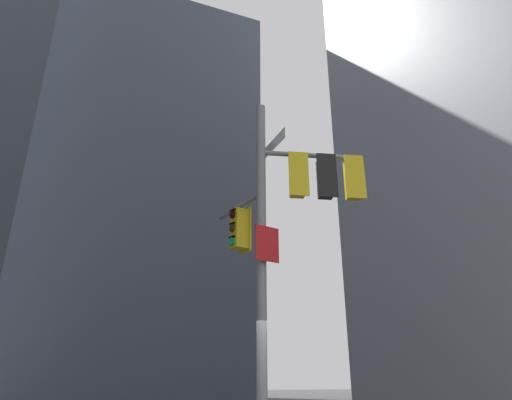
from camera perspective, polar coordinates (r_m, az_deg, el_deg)
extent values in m
cube|color=#9399A3|center=(33.55, 28.39, 21.28)|extent=(15.28, 15.28, 45.81)
cube|color=#4C5460|center=(38.95, -15.84, -0.42)|extent=(16.92, 16.92, 30.14)
cylinder|color=gray|center=(10.09, 0.69, -7.10)|extent=(0.22, 0.22, 7.83)
cylinder|color=gray|center=(11.26, 7.05, 5.63)|extent=(2.47, 0.76, 0.12)
cylinder|color=gray|center=(11.36, -2.09, -0.86)|extent=(0.49, 1.98, 0.12)
cube|color=yellow|center=(10.75, 5.46, 3.39)|extent=(0.47, 0.15, 1.14)
cube|color=yellow|center=(10.92, 5.26, 2.96)|extent=(0.42, 0.42, 1.00)
cylinder|color=#360605|center=(11.24, 4.99, 4.16)|extent=(0.21, 0.11, 0.20)
cube|color=black|center=(11.30, 4.96, 4.69)|extent=(0.23, 0.13, 0.02)
cylinder|color=yellow|center=(11.10, 5.04, 2.53)|extent=(0.21, 0.11, 0.20)
cube|color=black|center=(11.15, 5.02, 3.08)|extent=(0.23, 0.13, 0.02)
cylinder|color=#06311C|center=(10.96, 5.11, 0.87)|extent=(0.21, 0.11, 0.20)
cube|color=black|center=(11.01, 5.08, 1.43)|extent=(0.23, 0.13, 0.02)
cube|color=black|center=(10.91, 9.04, 3.17)|extent=(0.47, 0.15, 1.14)
cube|color=black|center=(11.08, 8.78, 2.76)|extent=(0.42, 0.42, 1.00)
cylinder|color=red|center=(11.40, 8.42, 3.94)|extent=(0.21, 0.11, 0.20)
cube|color=black|center=(11.46, 8.38, 4.47)|extent=(0.23, 0.13, 0.02)
cylinder|color=#3C2C06|center=(11.25, 8.51, 2.34)|extent=(0.21, 0.11, 0.20)
cube|color=black|center=(11.31, 8.47, 2.88)|extent=(0.23, 0.13, 0.02)
cylinder|color=#06311C|center=(11.11, 8.61, 0.69)|extent=(0.21, 0.11, 0.20)
cube|color=black|center=(11.17, 8.57, 1.25)|extent=(0.23, 0.13, 0.02)
cube|color=yellow|center=(11.11, 12.49, 2.96)|extent=(0.47, 0.15, 1.14)
cube|color=yellow|center=(11.28, 12.19, 2.55)|extent=(0.42, 0.42, 1.00)
cylinder|color=#360605|center=(11.59, 11.74, 3.72)|extent=(0.21, 0.11, 0.20)
cube|color=black|center=(11.65, 11.69, 4.24)|extent=(0.23, 0.13, 0.02)
cylinder|color=yellow|center=(11.45, 11.87, 2.14)|extent=(0.21, 0.11, 0.20)
cube|color=black|center=(11.50, 11.82, 2.68)|extent=(0.23, 0.13, 0.02)
cylinder|color=#06311C|center=(11.31, 12.01, 0.52)|extent=(0.21, 0.11, 0.20)
cube|color=black|center=(11.36, 11.95, 1.07)|extent=(0.23, 0.13, 0.02)
cube|color=yellow|center=(11.25, -1.30, -3.90)|extent=(0.12, 0.48, 1.14)
cube|color=yellow|center=(11.16, -2.13, -3.74)|extent=(0.40, 0.40, 1.00)
cylinder|color=#360605|center=(11.18, -2.99, -1.86)|extent=(0.10, 0.21, 0.20)
cube|color=black|center=(11.22, -3.00, -1.28)|extent=(0.11, 0.23, 0.02)
cylinder|color=#3C2C06|center=(11.07, -3.02, -3.56)|extent=(0.10, 0.21, 0.20)
cube|color=black|center=(11.10, -3.04, -2.97)|extent=(0.11, 0.23, 0.02)
cylinder|color=#19C672|center=(10.96, -3.06, -5.30)|extent=(0.10, 0.21, 0.20)
cube|color=black|center=(10.99, -3.08, -4.69)|extent=(0.11, 0.23, 0.02)
cube|color=white|center=(11.32, 2.27, 7.11)|extent=(0.04, 1.29, 0.28)
cube|color=#19479E|center=(11.32, 2.27, 7.11)|extent=(0.03, 1.25, 0.24)
cube|color=red|center=(9.98, 1.43, -5.55)|extent=(0.63, 0.17, 0.80)
cube|color=white|center=(9.98, 1.43, -5.55)|extent=(0.59, 0.15, 0.76)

